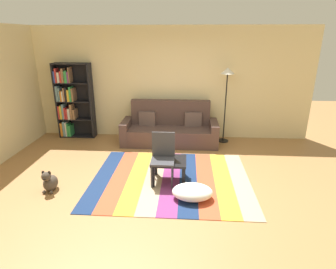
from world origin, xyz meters
TOP-DOWN VIEW (x-y plane):
  - ground_plane at (0.00, 0.00)m, footprint 14.00×14.00m
  - back_wall at (0.00, 2.55)m, footprint 6.80×0.10m
  - rug at (0.13, 0.17)m, footprint 2.81×2.31m
  - couch at (-0.00, 2.02)m, footprint 2.26×0.80m
  - bookshelf at (-2.50, 2.30)m, footprint 0.90×0.28m
  - coffee_table at (0.10, 0.11)m, footprint 0.61×0.53m
  - pouf at (0.51, -0.45)m, footprint 0.65×0.47m
  - dog at (-1.86, -0.35)m, footprint 0.22×0.35m
  - standing_lamp at (1.30, 2.20)m, footprint 0.32×0.32m
  - tv_remote at (0.15, 0.15)m, footprint 0.06×0.15m
  - folding_chair at (0.00, 0.09)m, footprint 0.40×0.40m

SIDE VIEW (x-z plane):
  - ground_plane at x=0.00m, z-range 0.00..0.00m
  - rug at x=0.13m, z-range 0.00..0.01m
  - pouf at x=0.51m, z-range 0.01..0.24m
  - dog at x=-1.86m, z-range -0.04..0.36m
  - coffee_table at x=0.10m, z-range 0.13..0.53m
  - couch at x=0.00m, z-range -0.16..0.84m
  - tv_remote at x=0.15m, z-range 0.41..0.43m
  - folding_chair at x=0.00m, z-range 0.08..0.98m
  - bookshelf at x=-2.50m, z-range -0.02..1.84m
  - back_wall at x=0.00m, z-range 0.00..2.70m
  - standing_lamp at x=1.30m, z-range 0.60..2.38m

